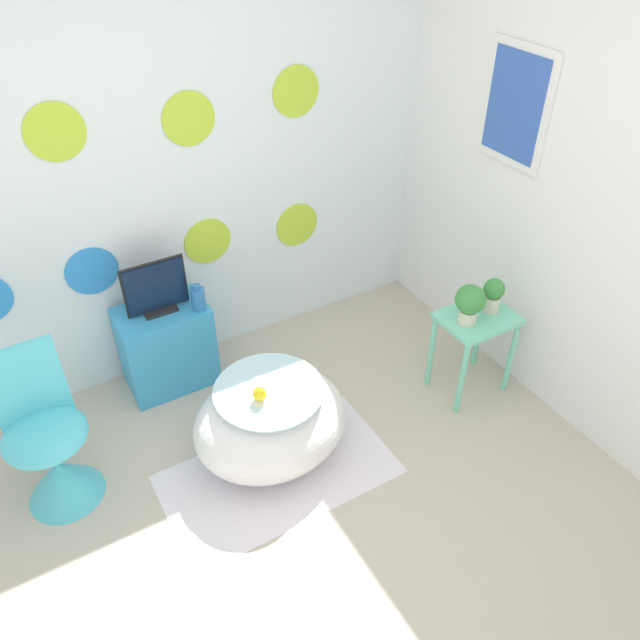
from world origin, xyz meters
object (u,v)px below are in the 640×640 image
(potted_plant_left, at_px, (470,302))
(tv, at_px, (156,290))
(vase, at_px, (198,298))
(bathtub, at_px, (271,422))
(potted_plant_right, at_px, (493,294))
(chair, at_px, (53,456))

(potted_plant_left, bearing_deg, tv, 146.23)
(vase, bearing_deg, potted_plant_left, -34.97)
(bathtub, bearing_deg, tv, 107.78)
(tv, relative_size, potted_plant_left, 1.49)
(bathtub, xyz_separation_m, potted_plant_right, (1.33, -0.10, 0.39))
(chair, distance_m, potted_plant_right, 2.40)
(bathtub, bearing_deg, potted_plant_right, -4.26)
(bathtub, bearing_deg, chair, 163.20)
(potted_plant_left, bearing_deg, potted_plant_right, 5.78)
(bathtub, distance_m, tv, 0.96)
(potted_plant_left, relative_size, potted_plant_right, 1.16)
(vase, bearing_deg, bathtub, -84.86)
(chair, distance_m, vase, 1.08)
(potted_plant_left, xyz_separation_m, potted_plant_right, (0.19, 0.02, -0.02))
(vase, relative_size, potted_plant_left, 0.68)
(potted_plant_left, bearing_deg, chair, 168.89)
(chair, relative_size, potted_plant_right, 4.12)
(tv, xyz_separation_m, potted_plant_left, (1.41, -0.94, -0.01))
(tv, bearing_deg, bathtub, -72.22)
(tv, distance_m, potted_plant_left, 1.69)
(tv, xyz_separation_m, potted_plant_right, (1.59, -0.92, -0.03))
(chair, height_order, tv, tv)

